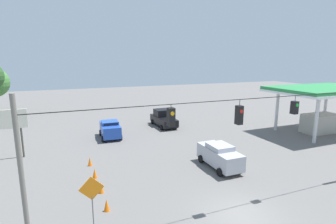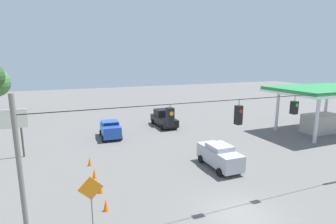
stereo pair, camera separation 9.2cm
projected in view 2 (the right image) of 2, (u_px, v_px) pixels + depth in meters
ground_plane at (240, 215)px, 14.63m from camera, size 140.00×140.00×0.00m
overhead_signal_span at (236, 136)px, 14.33m from camera, size 21.30×0.38×7.29m
sedan_blue_withflow_far at (110, 129)px, 28.88m from camera, size 2.25×3.96×1.90m
sedan_silver_crossing_near at (219, 156)px, 20.87m from camera, size 1.95×4.39×1.92m
pickup_truck_black_oncoming_deep at (164, 119)px, 33.95m from camera, size 2.22×5.13×2.12m
traffic_cone_nearest at (106, 205)px, 14.97m from camera, size 0.34×0.34×0.73m
traffic_cone_second at (101, 188)px, 17.00m from camera, size 0.34×0.34×0.73m
traffic_cone_third at (94, 173)px, 19.13m from camera, size 0.34×0.34×0.73m
traffic_cone_fourth at (90, 161)px, 21.35m from camera, size 0.34×0.34×0.73m
gas_station at (323, 100)px, 30.35m from camera, size 12.03×7.72×5.39m
roadside_billboard at (2, 123)px, 22.23m from camera, size 4.00×0.16×4.34m
work_zone_sign at (91, 192)px, 13.15m from camera, size 1.27×0.06×2.84m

